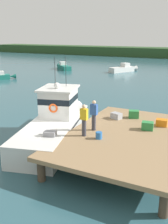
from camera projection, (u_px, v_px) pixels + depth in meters
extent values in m
plane|color=#2D5660|center=(52.00, 140.00, 16.14)|extent=(200.00, 200.00, 0.00)
cylinder|color=#4C3D2D|center=(41.00, 170.00, 11.54)|extent=(0.36, 0.36, 1.00)
cylinder|color=#4C3D2D|center=(164.00, 204.00, 9.27)|extent=(0.36, 0.36, 1.00)
cylinder|color=#4C3D2D|center=(111.00, 118.00, 18.54)|extent=(0.36, 0.36, 1.00)
cube|color=#937551|center=(129.00, 136.00, 13.73)|extent=(6.00, 9.00, 0.20)
cube|color=silver|center=(54.00, 132.00, 15.82)|extent=(4.53, 8.38, 1.10)
cone|color=silver|center=(73.00, 110.00, 20.43)|extent=(1.54, 2.03, 1.10)
cube|color=black|center=(53.00, 125.00, 15.70)|extent=(4.51, 8.23, 0.12)
cube|color=silver|center=(53.00, 122.00, 15.65)|extent=(4.57, 8.39, 0.12)
cube|color=silver|center=(59.00, 103.00, 16.54)|extent=(2.42, 2.63, 1.80)
cube|color=black|center=(59.00, 98.00, 16.45)|extent=(2.44, 2.65, 0.36)
cube|color=silver|center=(58.00, 88.00, 16.27)|extent=(2.73, 2.98, 0.10)
sphere|color=white|center=(57.00, 85.00, 15.92)|extent=(0.36, 0.36, 0.36)
cylinder|color=black|center=(55.00, 71.00, 16.54)|extent=(0.03, 0.03, 1.80)
cylinder|color=black|center=(66.00, 72.00, 16.40)|extent=(0.03, 0.03, 1.80)
cube|color=#939399|center=(50.00, 135.00, 13.44)|extent=(0.70, 0.58, 0.36)
torus|color=orange|center=(28.00, 140.00, 13.10)|extent=(0.69, 0.69, 0.12)
torus|color=#EA5119|center=(53.00, 108.00, 15.47)|extent=(0.55, 0.24, 0.54)
cube|color=#9E9EA3|center=(116.00, 116.00, 16.16)|extent=(0.71, 0.62, 0.36)
cube|color=orange|center=(162.00, 123.00, 14.88)|extent=(0.64, 0.49, 0.38)
cube|color=#2D8442|center=(134.00, 114.00, 16.30)|extent=(0.71, 0.62, 0.46)
cube|color=#2D8442|center=(147.00, 126.00, 14.29)|extent=(0.66, 0.53, 0.43)
cylinder|color=#2866B2|center=(99.00, 135.00, 13.09)|extent=(0.32, 0.32, 0.34)
cylinder|color=#383842|center=(84.00, 128.00, 13.39)|extent=(0.22, 0.22, 0.86)
cube|color=gold|center=(84.00, 114.00, 13.18)|extent=(0.36, 0.22, 0.56)
sphere|color=beige|center=(84.00, 107.00, 13.07)|extent=(0.20, 0.20, 0.20)
cylinder|color=#383842|center=(94.00, 122.00, 14.18)|extent=(0.22, 0.22, 0.86)
cube|color=#2D56A8|center=(94.00, 109.00, 13.98)|extent=(0.36, 0.22, 0.56)
sphere|color=beige|center=(94.00, 102.00, 13.87)|extent=(0.20, 0.20, 0.20)
cube|color=silver|center=(122.00, 69.00, 44.12)|extent=(3.35, 4.63, 0.81)
cone|color=silver|center=(134.00, 68.00, 45.66)|extent=(1.24, 1.37, 0.81)
cube|color=silver|center=(125.00, 65.00, 44.35)|extent=(1.53, 1.52, 0.61)
cone|color=#196B5B|center=(13.00, 76.00, 37.68)|extent=(1.07, 1.10, 0.65)
cube|color=silver|center=(0.00, 73.00, 36.89)|extent=(1.27, 1.27, 0.49)
cube|color=#196B5B|center=(64.00, 67.00, 46.95)|extent=(3.96, 3.66, 0.75)
cone|color=#196B5B|center=(60.00, 66.00, 49.22)|extent=(1.26, 1.23, 0.75)
cube|color=silver|center=(63.00, 63.00, 47.40)|extent=(1.46, 1.46, 0.56)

